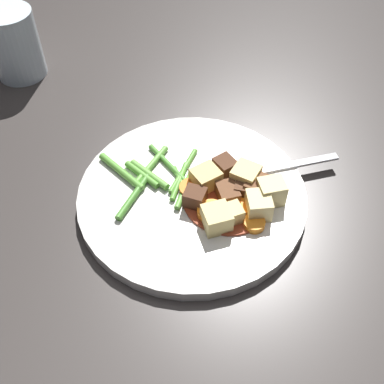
# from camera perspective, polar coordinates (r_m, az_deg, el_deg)

# --- Properties ---
(ground_plane) EXTENTS (3.00, 3.00, 0.00)m
(ground_plane) POSITION_cam_1_polar(r_m,az_deg,el_deg) (0.58, 0.00, -0.96)
(ground_plane) COLOR #383330
(dinner_plate) EXTENTS (0.27, 0.27, 0.01)m
(dinner_plate) POSITION_cam_1_polar(r_m,az_deg,el_deg) (0.58, 0.00, -0.49)
(dinner_plate) COLOR white
(dinner_plate) RESTS_ON ground_plane
(stew_sauce) EXTENTS (0.11, 0.11, 0.00)m
(stew_sauce) POSITION_cam_1_polar(r_m,az_deg,el_deg) (0.57, 4.36, -0.68)
(stew_sauce) COLOR #93381E
(stew_sauce) RESTS_ON dinner_plate
(carrot_slice_0) EXTENTS (0.04, 0.04, 0.01)m
(carrot_slice_0) POSITION_cam_1_polar(r_m,az_deg,el_deg) (0.59, 5.86, 2.30)
(carrot_slice_0) COLOR orange
(carrot_slice_0) RESTS_ON dinner_plate
(carrot_slice_1) EXTENTS (0.03, 0.03, 0.01)m
(carrot_slice_1) POSITION_cam_1_polar(r_m,az_deg,el_deg) (0.55, 5.65, -1.95)
(carrot_slice_1) COLOR orange
(carrot_slice_1) RESTS_ON dinner_plate
(carrot_slice_2) EXTENTS (0.04, 0.04, 0.01)m
(carrot_slice_2) POSITION_cam_1_polar(r_m,az_deg,el_deg) (0.55, 2.34, -2.47)
(carrot_slice_2) COLOR orange
(carrot_slice_2) RESTS_ON dinner_plate
(carrot_slice_3) EXTENTS (0.03, 0.03, 0.01)m
(carrot_slice_3) POSITION_cam_1_polar(r_m,az_deg,el_deg) (0.54, 7.40, -3.73)
(carrot_slice_3) COLOR orange
(carrot_slice_3) RESTS_ON dinner_plate
(carrot_slice_4) EXTENTS (0.04, 0.04, 0.01)m
(carrot_slice_4) POSITION_cam_1_polar(r_m,az_deg,el_deg) (0.57, 0.30, 0.41)
(carrot_slice_4) COLOR orange
(carrot_slice_4) RESTS_ON dinner_plate
(potato_chunk_0) EXTENTS (0.04, 0.04, 0.03)m
(potato_chunk_0) POSITION_cam_1_polar(r_m,az_deg,el_deg) (0.57, 1.64, 1.59)
(potato_chunk_0) COLOR #DBBC6B
(potato_chunk_0) RESTS_ON dinner_plate
(potato_chunk_1) EXTENTS (0.04, 0.04, 0.03)m
(potato_chunk_1) POSITION_cam_1_polar(r_m,az_deg,el_deg) (0.56, 9.37, 0.03)
(potato_chunk_1) COLOR #EAD68C
(potato_chunk_1) RESTS_ON dinner_plate
(potato_chunk_2) EXTENTS (0.04, 0.04, 0.03)m
(potato_chunk_2) POSITION_cam_1_polar(r_m,az_deg,el_deg) (0.57, 6.37, 1.77)
(potato_chunk_2) COLOR #E5CC7A
(potato_chunk_2) RESTS_ON dinner_plate
(potato_chunk_3) EXTENTS (0.04, 0.04, 0.03)m
(potato_chunk_3) POSITION_cam_1_polar(r_m,az_deg,el_deg) (0.55, 7.91, -1.58)
(potato_chunk_3) COLOR #EAD68C
(potato_chunk_3) RESTS_ON dinner_plate
(potato_chunk_4) EXTENTS (0.04, 0.04, 0.03)m
(potato_chunk_4) POSITION_cam_1_polar(r_m,az_deg,el_deg) (0.53, 2.95, -3.16)
(potato_chunk_4) COLOR #E5CC7A
(potato_chunk_4) RESTS_ON dinner_plate
(potato_chunk_5) EXTENTS (0.03, 0.03, 0.02)m
(potato_chunk_5) POSITION_cam_1_polar(r_m,az_deg,el_deg) (0.54, 4.77, -2.64)
(potato_chunk_5) COLOR #E5CC7A
(potato_chunk_5) RESTS_ON dinner_plate
(meat_chunk_0) EXTENTS (0.04, 0.04, 0.02)m
(meat_chunk_0) POSITION_cam_1_polar(r_m,az_deg,el_deg) (0.57, 8.04, 0.42)
(meat_chunk_0) COLOR brown
(meat_chunk_0) RESTS_ON dinner_plate
(meat_chunk_1) EXTENTS (0.03, 0.02, 0.02)m
(meat_chunk_1) POSITION_cam_1_polar(r_m,az_deg,el_deg) (0.55, 0.35, -0.71)
(meat_chunk_1) COLOR #4C2B19
(meat_chunk_1) RESTS_ON dinner_plate
(meat_chunk_2) EXTENTS (0.03, 0.03, 0.02)m
(meat_chunk_2) POSITION_cam_1_polar(r_m,az_deg,el_deg) (0.59, 3.94, 2.97)
(meat_chunk_2) COLOR #4C2B19
(meat_chunk_2) RESTS_ON dinner_plate
(meat_chunk_3) EXTENTS (0.02, 0.03, 0.02)m
(meat_chunk_3) POSITION_cam_1_polar(r_m,az_deg,el_deg) (0.57, 6.21, 0.40)
(meat_chunk_3) COLOR #56331E
(meat_chunk_3) RESTS_ON dinner_plate
(meat_chunk_4) EXTENTS (0.03, 0.04, 0.02)m
(meat_chunk_4) POSITION_cam_1_polar(r_m,az_deg,el_deg) (0.56, 4.34, 0.13)
(meat_chunk_4) COLOR brown
(meat_chunk_4) RESTS_ON dinner_plate
(green_bean_0) EXTENTS (0.04, 0.05, 0.01)m
(green_bean_0) POSITION_cam_1_polar(r_m,az_deg,el_deg) (0.58, -1.26, 1.00)
(green_bean_0) COLOR #599E38
(green_bean_0) RESTS_ON dinner_plate
(green_bean_1) EXTENTS (0.01, 0.06, 0.01)m
(green_bean_1) POSITION_cam_1_polar(r_m,az_deg,el_deg) (0.58, -1.52, 1.28)
(green_bean_1) COLOR #599E38
(green_bean_1) RESTS_ON dinner_plate
(green_bean_2) EXTENTS (0.02, 0.08, 0.01)m
(green_bean_2) POSITION_cam_1_polar(r_m,az_deg,el_deg) (0.59, -1.04, 2.56)
(green_bean_2) COLOR #599E38
(green_bean_2) RESTS_ON dinner_plate
(green_bean_3) EXTENTS (0.06, 0.05, 0.01)m
(green_bean_3) POSITION_cam_1_polar(r_m,az_deg,el_deg) (0.60, -2.92, 3.40)
(green_bean_3) COLOR #4C8E33
(green_bean_3) RESTS_ON dinner_plate
(green_bean_4) EXTENTS (0.07, 0.05, 0.01)m
(green_bean_4) POSITION_cam_1_polar(r_m,az_deg,el_deg) (0.60, -8.39, 2.40)
(green_bean_4) COLOR #599E38
(green_bean_4) RESTS_ON dinner_plate
(green_bean_5) EXTENTS (0.01, 0.06, 0.01)m
(green_bean_5) POSITION_cam_1_polar(r_m,az_deg,el_deg) (0.57, -0.73, 0.76)
(green_bean_5) COLOR #66AD42
(green_bean_5) RESTS_ON dinner_plate
(green_bean_6) EXTENTS (0.02, 0.07, 0.01)m
(green_bean_6) POSITION_cam_1_polar(r_m,az_deg,el_deg) (0.60, -4.92, 3.12)
(green_bean_6) COLOR #66AD42
(green_bean_6) RESTS_ON dinner_plate
(green_bean_7) EXTENTS (0.02, 0.08, 0.01)m
(green_bean_7) POSITION_cam_1_polar(r_m,az_deg,el_deg) (0.57, -6.88, -0.40)
(green_bean_7) COLOR #4C8E33
(green_bean_7) RESTS_ON dinner_plate
(green_bean_8) EXTENTS (0.06, 0.04, 0.01)m
(green_bean_8) POSITION_cam_1_polar(r_m,az_deg,el_deg) (0.59, -5.09, 2.07)
(green_bean_8) COLOR #66AD42
(green_bean_8) RESTS_ON dinner_plate
(green_bean_9) EXTENTS (0.05, 0.03, 0.01)m
(green_bean_9) POSITION_cam_1_polar(r_m,az_deg,el_deg) (0.59, -5.97, 2.07)
(green_bean_9) COLOR #599E38
(green_bean_9) RESTS_ON dinner_plate
(fork) EXTENTS (0.16, 0.10, 0.00)m
(fork) POSITION_cam_1_polar(r_m,az_deg,el_deg) (0.60, 9.00, 2.65)
(fork) COLOR silver
(fork) RESTS_ON dinner_plate
(water_glass) EXTENTS (0.08, 0.08, 0.10)m
(water_glass) POSITION_cam_1_polar(r_m,az_deg,el_deg) (0.80, -20.35, 16.16)
(water_glass) COLOR silver
(water_glass) RESTS_ON ground_plane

